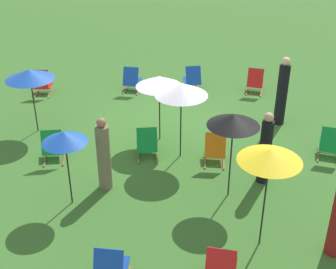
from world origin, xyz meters
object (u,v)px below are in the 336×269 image
umbrella_1 (270,155)px  umbrella_5 (159,82)px  person_1 (265,149)px  person_3 (104,156)px  deckchair_9 (330,144)px  person_0 (282,92)px  deckchair_4 (215,149)px  deckchair_8 (42,83)px  deckchair_10 (111,269)px  deckchair_3 (221,269)px  deckchair_2 (53,146)px  umbrella_2 (234,120)px  deckchair_1 (192,79)px  deckchair_5 (132,80)px  umbrella_4 (30,75)px  deckchair_7 (255,82)px  umbrella_3 (181,89)px  umbrella_0 (64,137)px  deckchair_0 (147,144)px

umbrella_1 → umbrella_5: umbrella_1 is taller
person_1 → person_3: (3.46, 0.24, -0.01)m
person_1 → person_3: 3.47m
deckchair_9 → person_0: bearing=-48.5°
deckchair_4 → person_0: (-1.97, -2.06, 0.55)m
umbrella_5 → person_0: 3.47m
deckchair_8 → deckchair_10: (-2.97, 7.90, 0.00)m
deckchair_3 → deckchair_4: size_ratio=1.02×
deckchair_2 → umbrella_2: (-4.01, 1.44, 1.42)m
deckchair_3 → deckchair_10: 1.78m
deckchair_1 → deckchair_4: size_ratio=1.00×
person_1 → person_0: bearing=89.7°
deckchair_5 → umbrella_4: bearing=58.8°
deckchair_7 → umbrella_5: (2.97, 3.00, 1.23)m
umbrella_2 → umbrella_3: (0.98, -1.61, -0.03)m
umbrella_1 → deckchair_7: bearing=-98.8°
umbrella_5 → person_0: (-3.28, -0.88, -0.68)m
umbrella_4 → person_3: size_ratio=1.03×
deckchair_5 → deckchair_10: (-0.18, 8.13, 0.00)m
umbrella_1 → person_3: size_ratio=1.19×
deckchair_2 → umbrella_1: (-4.41, 2.96, 1.53)m
deckchair_4 → umbrella_5: 2.15m
deckchair_4 → deckchair_10: size_ratio=1.00×
umbrella_4 → person_1: (-5.60, 2.40, -0.80)m
deckchair_3 → person_1: 3.34m
deckchair_1 → deckchair_3: same height
deckchair_10 → person_0: size_ratio=0.44×
umbrella_0 → umbrella_4: bearing=-64.9°
deckchair_7 → person_1: (0.67, 4.95, 0.44)m
umbrella_0 → umbrella_1: size_ratio=0.83×
deckchair_5 → umbrella_4: umbrella_4 is taller
deckchair_7 → umbrella_0: umbrella_0 is taller
person_0 → deckchair_2: bearing=8.2°
deckchair_10 → umbrella_4: (2.56, -5.46, 1.24)m
deckchair_0 → deckchair_10: size_ratio=1.00×
deckchair_0 → deckchair_2: size_ratio=1.00×
deckchair_7 → person_0: bearing=114.2°
deckchair_0 → umbrella_3: umbrella_3 is taller
umbrella_3 → deckchair_4: bearing=159.0°
deckchair_9 → deckchair_7: bearing=-56.6°
deckchair_1 → deckchair_10: same height
deckchair_7 → umbrella_2: size_ratio=0.45×
person_3 → umbrella_5: bearing=-155.5°
deckchair_5 → umbrella_5: (-0.92, 3.13, 1.23)m
deckchair_3 → person_0: 6.33m
deckchair_2 → person_1: size_ratio=0.49×
umbrella_0 → person_1: size_ratio=0.99×
deckchair_4 → person_0: bearing=-127.9°
deckchair_1 → deckchair_9: same height
deckchair_2 → deckchair_5: 4.46m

